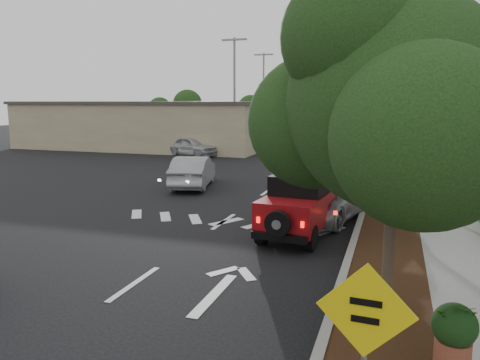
% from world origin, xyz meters
% --- Properties ---
extents(ground, '(120.00, 120.00, 0.00)m').
position_xyz_m(ground, '(0.00, 0.00, 0.00)').
color(ground, black).
rests_on(ground, ground).
extents(curb, '(0.20, 70.00, 0.15)m').
position_xyz_m(curb, '(4.60, 12.00, 0.07)').
color(curb, '#9E9B93').
rests_on(curb, ground).
extents(planting_strip, '(1.80, 70.00, 0.12)m').
position_xyz_m(planting_strip, '(5.60, 12.00, 0.06)').
color(planting_strip, black).
rests_on(planting_strip, ground).
extents(sidewalk, '(2.00, 70.00, 0.12)m').
position_xyz_m(sidewalk, '(7.50, 12.00, 0.06)').
color(sidewalk, gray).
rests_on(sidewalk, ground).
extents(hedge, '(0.80, 70.00, 0.80)m').
position_xyz_m(hedge, '(8.90, 12.00, 0.40)').
color(hedge, black).
rests_on(hedge, ground).
extents(commercial_building, '(22.00, 12.00, 4.00)m').
position_xyz_m(commercial_building, '(-16.00, 30.00, 2.00)').
color(commercial_building, gray).
rests_on(commercial_building, ground).
extents(transmission_tower, '(7.00, 4.00, 28.00)m').
position_xyz_m(transmission_tower, '(6.00, 48.00, 0.00)').
color(transmission_tower, slate).
rests_on(transmission_tower, ground).
extents(street_tree_near, '(3.80, 3.80, 5.92)m').
position_xyz_m(street_tree_near, '(5.60, -0.50, 0.00)').
color(street_tree_near, black).
rests_on(street_tree_near, ground).
extents(street_tree_mid, '(3.20, 3.20, 5.32)m').
position_xyz_m(street_tree_mid, '(5.60, 6.50, 0.00)').
color(street_tree_mid, black).
rests_on(street_tree_mid, ground).
extents(street_tree_far, '(3.40, 3.40, 5.62)m').
position_xyz_m(street_tree_far, '(5.60, 13.00, 0.00)').
color(street_tree_far, black).
rests_on(street_tree_far, ground).
extents(light_pole_a, '(2.00, 0.22, 9.00)m').
position_xyz_m(light_pole_a, '(-6.50, 26.00, 0.00)').
color(light_pole_a, slate).
rests_on(light_pole_a, ground).
extents(light_pole_b, '(2.00, 0.22, 9.00)m').
position_xyz_m(light_pole_b, '(-7.50, 38.00, 0.00)').
color(light_pole_b, slate).
rests_on(light_pole_b, ground).
extents(red_jeep, '(2.00, 3.95, 1.97)m').
position_xyz_m(red_jeep, '(2.87, 5.17, 1.00)').
color(red_jeep, black).
rests_on(red_jeep, ground).
extents(silver_suv_ahead, '(3.64, 5.85, 1.51)m').
position_xyz_m(silver_suv_ahead, '(3.20, 7.61, 0.75)').
color(silver_suv_ahead, '#A4A6AC').
rests_on(silver_suv_ahead, ground).
extents(silver_sedan_oncoming, '(2.71, 4.91, 1.54)m').
position_xyz_m(silver_sedan_oncoming, '(-3.80, 11.91, 0.77)').
color(silver_sedan_oncoming, '#94969B').
rests_on(silver_sedan_oncoming, ground).
extents(parked_suv, '(4.75, 3.25, 1.50)m').
position_xyz_m(parked_suv, '(-9.35, 24.19, 0.75)').
color(parked_suv, '#B6B9BE').
rests_on(parked_suv, ground).
extents(speed_hump_sign, '(1.10, 0.12, 2.35)m').
position_xyz_m(speed_hump_sign, '(5.40, -3.99, 1.63)').
color(speed_hump_sign, slate).
rests_on(speed_hump_sign, ground).
extents(terracotta_planter, '(0.67, 0.67, 1.17)m').
position_xyz_m(terracotta_planter, '(6.60, -1.82, 0.79)').
color(terracotta_planter, brown).
rests_on(terracotta_planter, ground).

